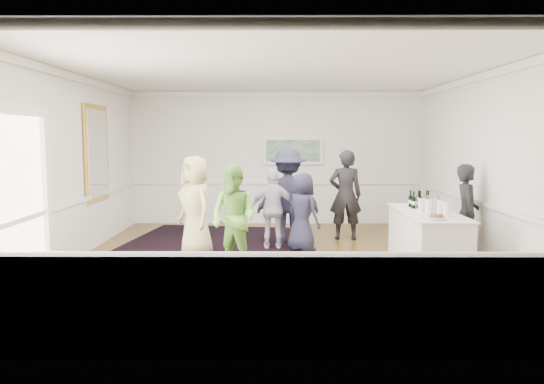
{
  "coord_description": "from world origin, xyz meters",
  "views": [
    {
      "loc": [
        -0.03,
        -8.86,
        2.12
      ],
      "look_at": [
        -0.08,
        0.2,
        1.17
      ],
      "focal_mm": 35.0,
      "sensor_mm": 36.0,
      "label": 1
    }
  ],
  "objects_px": {
    "guest_green": "(234,218)",
    "ice_bucket": "(431,203)",
    "serving_table": "(427,239)",
    "guest_dark_a": "(288,196)",
    "guest_dark_b": "(345,195)",
    "guest_tan": "(195,207)",
    "nut_bowl": "(437,217)",
    "guest_lilac": "(274,209)",
    "guest_navy": "(303,212)",
    "bartender": "(467,213)"
  },
  "relations": [
    {
      "from": "guest_dark_a",
      "to": "guest_navy",
      "type": "height_order",
      "value": "guest_dark_a"
    },
    {
      "from": "ice_bucket",
      "to": "nut_bowl",
      "type": "height_order",
      "value": "ice_bucket"
    },
    {
      "from": "serving_table",
      "to": "guest_dark_a",
      "type": "height_order",
      "value": "guest_dark_a"
    },
    {
      "from": "guest_navy",
      "to": "ice_bucket",
      "type": "xyz_separation_m",
      "value": [
        2.07,
        -0.98,
        0.29
      ]
    },
    {
      "from": "guest_tan",
      "to": "ice_bucket",
      "type": "xyz_separation_m",
      "value": [
        3.98,
        -0.47,
        0.13
      ]
    },
    {
      "from": "bartender",
      "to": "nut_bowl",
      "type": "relative_size",
      "value": 6.43
    },
    {
      "from": "guest_dark_b",
      "to": "nut_bowl",
      "type": "distance_m",
      "value": 3.28
    },
    {
      "from": "guest_dark_b",
      "to": "guest_green",
      "type": "bearing_deg",
      "value": 50.14
    },
    {
      "from": "serving_table",
      "to": "guest_dark_a",
      "type": "distance_m",
      "value": 2.96
    },
    {
      "from": "guest_green",
      "to": "guest_dark_b",
      "type": "xyz_separation_m",
      "value": [
        2.11,
        2.56,
        0.08
      ]
    },
    {
      "from": "ice_bucket",
      "to": "guest_dark_a",
      "type": "bearing_deg",
      "value": 143.89
    },
    {
      "from": "guest_dark_b",
      "to": "guest_lilac",
      "type": "bearing_deg",
      "value": 31.78
    },
    {
      "from": "serving_table",
      "to": "guest_dark_a",
      "type": "bearing_deg",
      "value": 139.87
    },
    {
      "from": "serving_table",
      "to": "guest_dark_b",
      "type": "xyz_separation_m",
      "value": [
        -1.04,
        2.3,
        0.47
      ]
    },
    {
      "from": "guest_dark_b",
      "to": "ice_bucket",
      "type": "relative_size",
      "value": 7.1
    },
    {
      "from": "guest_tan",
      "to": "guest_lilac",
      "type": "distance_m",
      "value": 1.55
    },
    {
      "from": "guest_tan",
      "to": "guest_green",
      "type": "xyz_separation_m",
      "value": [
        0.74,
        -0.9,
        -0.05
      ]
    },
    {
      "from": "nut_bowl",
      "to": "ice_bucket",
      "type": "bearing_deg",
      "value": 78.1
    },
    {
      "from": "guest_tan",
      "to": "guest_lilac",
      "type": "relative_size",
      "value": 1.18
    },
    {
      "from": "guest_dark_a",
      "to": "guest_dark_b",
      "type": "distance_m",
      "value": 1.27
    },
    {
      "from": "guest_navy",
      "to": "guest_lilac",
      "type": "bearing_deg",
      "value": 25.1
    },
    {
      "from": "guest_lilac",
      "to": "nut_bowl",
      "type": "bearing_deg",
      "value": 136.23
    },
    {
      "from": "guest_tan",
      "to": "nut_bowl",
      "type": "xyz_separation_m",
      "value": [
        3.76,
        -1.49,
        0.05
      ]
    },
    {
      "from": "guest_green",
      "to": "nut_bowl",
      "type": "bearing_deg",
      "value": 24.55
    },
    {
      "from": "bartender",
      "to": "guest_dark_a",
      "type": "xyz_separation_m",
      "value": [
        -2.98,
        1.55,
        0.11
      ]
    },
    {
      "from": "guest_lilac",
      "to": "nut_bowl",
      "type": "height_order",
      "value": "guest_lilac"
    },
    {
      "from": "serving_table",
      "to": "guest_dark_b",
      "type": "distance_m",
      "value": 2.57
    },
    {
      "from": "guest_lilac",
      "to": "ice_bucket",
      "type": "relative_size",
      "value": 5.82
    },
    {
      "from": "guest_dark_a",
      "to": "nut_bowl",
      "type": "bearing_deg",
      "value": 127.62
    },
    {
      "from": "guest_green",
      "to": "ice_bucket",
      "type": "bearing_deg",
      "value": 43.23
    },
    {
      "from": "guest_dark_b",
      "to": "guest_navy",
      "type": "relative_size",
      "value": 1.27
    },
    {
      "from": "guest_dark_a",
      "to": "guest_dark_b",
      "type": "height_order",
      "value": "guest_dark_a"
    },
    {
      "from": "serving_table",
      "to": "nut_bowl",
      "type": "height_order",
      "value": "nut_bowl"
    },
    {
      "from": "guest_tan",
      "to": "guest_navy",
      "type": "relative_size",
      "value": 1.23
    },
    {
      "from": "guest_dark_a",
      "to": "nut_bowl",
      "type": "distance_m",
      "value": 3.45
    },
    {
      "from": "guest_lilac",
      "to": "nut_bowl",
      "type": "distance_m",
      "value": 3.27
    },
    {
      "from": "serving_table",
      "to": "guest_lilac",
      "type": "height_order",
      "value": "guest_lilac"
    },
    {
      "from": "bartender",
      "to": "nut_bowl",
      "type": "height_order",
      "value": "bartender"
    },
    {
      "from": "guest_green",
      "to": "ice_bucket",
      "type": "xyz_separation_m",
      "value": [
        3.24,
        0.43,
        0.18
      ]
    },
    {
      "from": "nut_bowl",
      "to": "guest_lilac",
      "type": "bearing_deg",
      "value": 137.2
    },
    {
      "from": "guest_green",
      "to": "guest_navy",
      "type": "distance_m",
      "value": 1.84
    },
    {
      "from": "guest_lilac",
      "to": "ice_bucket",
      "type": "bearing_deg",
      "value": 154.46
    },
    {
      "from": "bartender",
      "to": "guest_lilac",
      "type": "xyz_separation_m",
      "value": [
        -3.26,
        1.05,
        -0.08
      ]
    },
    {
      "from": "serving_table",
      "to": "guest_navy",
      "type": "xyz_separation_m",
      "value": [
        -1.98,
        1.16,
        0.27
      ]
    },
    {
      "from": "guest_green",
      "to": "guest_dark_a",
      "type": "distance_m",
      "value": 2.32
    },
    {
      "from": "guest_dark_a",
      "to": "guest_navy",
      "type": "distance_m",
      "value": 0.79
    },
    {
      "from": "guest_lilac",
      "to": "ice_bucket",
      "type": "xyz_separation_m",
      "value": [
        2.61,
        -1.19,
        0.26
      ]
    },
    {
      "from": "bartender",
      "to": "guest_dark_a",
      "type": "bearing_deg",
      "value": 72.43
    },
    {
      "from": "guest_lilac",
      "to": "ice_bucket",
      "type": "distance_m",
      "value": 2.88
    },
    {
      "from": "guest_lilac",
      "to": "guest_tan",
      "type": "bearing_deg",
      "value": 27.0
    }
  ]
}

